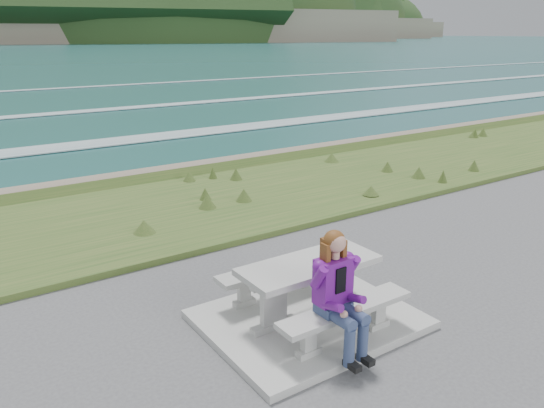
% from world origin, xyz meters
% --- Properties ---
extents(concrete_slab, '(2.60, 2.10, 0.10)m').
position_xyz_m(concrete_slab, '(0.00, 0.00, 0.05)').
color(concrete_slab, '#A8A8A3').
rests_on(concrete_slab, ground).
extents(picnic_table, '(1.80, 0.75, 0.75)m').
position_xyz_m(picnic_table, '(0.00, 0.00, 0.68)').
color(picnic_table, '#A8A8A3').
rests_on(picnic_table, concrete_slab).
extents(bench_landward, '(1.80, 0.35, 0.45)m').
position_xyz_m(bench_landward, '(0.00, -0.70, 0.45)').
color(bench_landward, '#A8A8A3').
rests_on(bench_landward, concrete_slab).
extents(bench_seaward, '(1.80, 0.35, 0.45)m').
position_xyz_m(bench_seaward, '(0.00, 0.70, 0.45)').
color(bench_seaward, '#A8A8A3').
rests_on(bench_seaward, concrete_slab).
extents(grass_verge, '(160.00, 4.50, 0.22)m').
position_xyz_m(grass_verge, '(0.00, 5.00, 0.00)').
color(grass_verge, '#2C4B1C').
rests_on(grass_verge, ground).
extents(shore_drop, '(160.00, 0.80, 2.20)m').
position_xyz_m(shore_drop, '(0.00, 7.90, 0.00)').
color(shore_drop, '#6D5F52').
rests_on(shore_drop, ground).
extents(ocean, '(1600.00, 1600.00, 0.09)m').
position_xyz_m(ocean, '(0.00, 25.09, -1.74)').
color(ocean, '#1E5556').
rests_on(ocean, ground).
extents(headland_range, '(729.83, 363.95, 173.90)m').
position_xyz_m(headland_range, '(190.49, 398.50, 9.89)').
color(headland_range, '#6D5F52').
rests_on(headland_range, ground).
extents(seated_woman, '(0.42, 0.72, 1.43)m').
position_xyz_m(seated_woman, '(-0.20, -0.84, 0.63)').
color(seated_woman, navy).
rests_on(seated_woman, concrete_slab).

